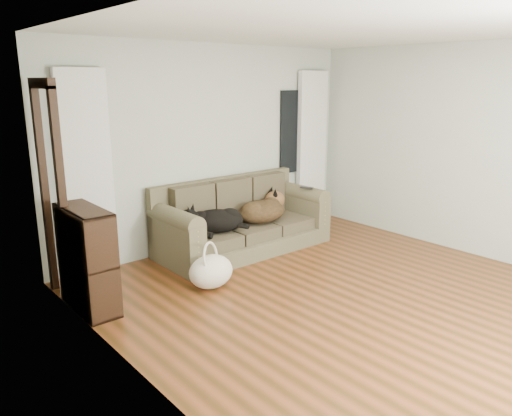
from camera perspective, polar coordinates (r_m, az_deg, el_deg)
floor at (r=5.16m, az=11.63°, el=-10.50°), size 5.00×5.00×0.00m
ceiling at (r=4.71m, az=13.32°, el=19.56°), size 5.00×5.00×0.00m
wall_back at (r=6.57m, az=-5.13°, el=6.98°), size 4.50×0.04×2.60m
wall_left at (r=3.32m, az=-12.21°, el=-0.77°), size 0.04×5.00×2.60m
wall_right at (r=6.67m, az=24.45°, el=5.86°), size 0.04×5.00×2.60m
curtain_left at (r=5.73m, az=-18.70°, el=3.64°), size 0.55×0.08×2.25m
curtain_right at (r=7.70m, az=6.37°, el=6.93°), size 0.55×0.08×2.25m
window_pane at (r=7.46m, az=4.26°, el=8.67°), size 0.50×0.03×1.20m
door_casing at (r=5.25m, az=-22.17°, el=1.27°), size 0.07×0.60×2.10m
sofa at (r=6.40m, az=-1.37°, el=-0.94°), size 2.25×0.97×0.92m
dog_black_lab at (r=6.08m, az=-4.86°, el=-1.53°), size 0.80×0.75×0.28m
dog_shepherd at (r=6.52m, az=0.82°, el=-0.29°), size 0.72×0.51×0.31m
tv_remote at (r=6.80m, az=5.80°, el=2.34°), size 0.14×0.19×0.02m
tote_bag at (r=5.35m, az=-5.17°, el=-7.45°), size 0.57×0.48×0.36m
bookshelf at (r=5.02m, az=-18.74°, el=-5.56°), size 0.40×0.83×1.00m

